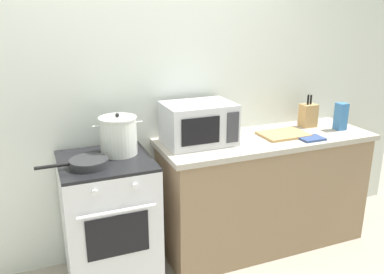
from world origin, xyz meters
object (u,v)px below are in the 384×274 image
object	(u,v)px
microwave	(198,123)
oven_mitt	(311,138)
stove	(109,222)
cutting_board	(283,134)
pasta_box	(341,116)
stock_pot	(118,136)
frying_pan	(88,163)
knife_block	(308,115)

from	to	relation	value
microwave	oven_mitt	bearing A→B (deg)	-16.04
stove	cutting_board	size ratio (longest dim) A/B	2.56
pasta_box	microwave	bearing A→B (deg)	174.90
pasta_box	cutting_board	bearing A→B (deg)	176.72
stock_pot	frying_pan	distance (m)	0.30
pasta_box	oven_mitt	world-z (taller)	pasta_box
microwave	knife_block	world-z (taller)	microwave
microwave	knife_block	distance (m)	1.02
stock_pot	oven_mitt	distance (m)	1.44
cutting_board	oven_mitt	xyz separation A→B (m)	(0.14, -0.16, -0.00)
microwave	knife_block	size ratio (longest dim) A/B	1.83
stove	oven_mitt	xyz separation A→B (m)	(1.53, -0.16, 0.47)
stock_pot	cutting_board	world-z (taller)	stock_pot
stock_pot	microwave	xyz separation A→B (m)	(0.59, 0.01, 0.02)
cutting_board	pasta_box	distance (m)	0.53
frying_pan	knife_block	xyz separation A→B (m)	(1.84, 0.23, 0.07)
microwave	pasta_box	world-z (taller)	microwave
cutting_board	pasta_box	size ratio (longest dim) A/B	1.64
stock_pot	oven_mitt	world-z (taller)	stock_pot
stove	oven_mitt	size ratio (longest dim) A/B	5.11
microwave	cutting_board	xyz separation A→B (m)	(0.69, -0.08, -0.14)
knife_block	stock_pot	bearing A→B (deg)	-177.58
oven_mitt	frying_pan	bearing A→B (deg)	177.60
stove	cutting_board	world-z (taller)	cutting_board
cutting_board	pasta_box	world-z (taller)	pasta_box
microwave	oven_mitt	size ratio (longest dim) A/B	2.78
stock_pot	cutting_board	distance (m)	1.28
cutting_board	knife_block	xyz separation A→B (m)	(0.33, 0.14, 0.09)
pasta_box	stock_pot	bearing A→B (deg)	176.75
cutting_board	oven_mitt	world-z (taller)	cutting_board
stock_pot	microwave	size ratio (longest dim) A/B	0.67
frying_pan	microwave	bearing A→B (deg)	11.63
stove	microwave	world-z (taller)	microwave
stove	oven_mitt	distance (m)	1.61
knife_block	microwave	bearing A→B (deg)	-176.52
stove	knife_block	bearing A→B (deg)	4.69
oven_mitt	cutting_board	bearing A→B (deg)	131.35
stock_pot	pasta_box	xyz separation A→B (m)	(1.80, -0.10, -0.02)
stock_pot	pasta_box	bearing A→B (deg)	-3.25
stock_pot	cutting_board	bearing A→B (deg)	-3.24
stove	pasta_box	size ratio (longest dim) A/B	4.18
stock_pot	oven_mitt	xyz separation A→B (m)	(1.42, -0.23, -0.12)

